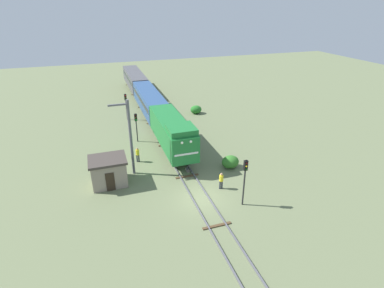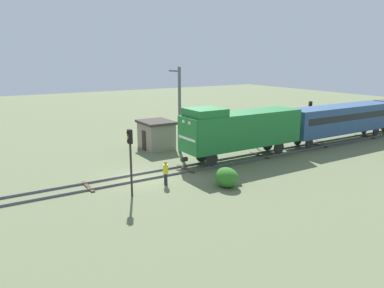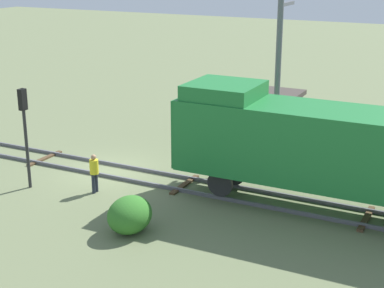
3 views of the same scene
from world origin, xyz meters
TOP-DOWN VIEW (x-y plane):
  - ground_plane at (0.00, 0.00)m, footprint 140.81×140.81m
  - railway_track at (0.00, -0.00)m, footprint 2.40×93.87m
  - locomotive at (0.00, 9.40)m, footprint 2.90×11.60m
  - traffic_signal_near at (3.20, -2.02)m, footprint 0.32×0.34m
  - worker_near_track at (2.40, 0.86)m, footprint 0.38×0.38m
  - worker_by_signal at (-4.20, 8.64)m, footprint 0.38×0.38m
  - catenary_mast at (-5.06, 6.30)m, footprint 1.94×0.28m
  - relay_hut at (-7.50, 5.12)m, footprint 3.50×2.90m
  - bush_near at (4.93, 4.23)m, footprint 1.87×1.53m

SIDE VIEW (x-z plane):
  - ground_plane at x=0.00m, z-range 0.00..0.00m
  - railway_track at x=0.00m, z-range -0.01..0.15m
  - bush_near at x=4.93m, z-range 0.00..1.36m
  - worker_near_track at x=2.40m, z-range 0.15..1.85m
  - worker_by_signal at x=-4.20m, z-range 0.15..1.85m
  - relay_hut at x=-7.50m, z-range 0.02..2.76m
  - locomotive at x=0.00m, z-range 0.47..5.07m
  - traffic_signal_near at x=3.20m, z-range 0.85..5.22m
  - catenary_mast at x=-5.06m, z-range 0.25..8.13m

